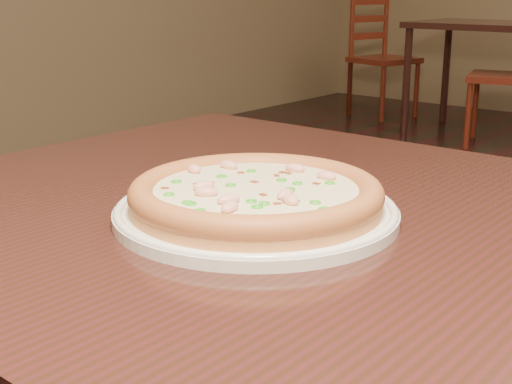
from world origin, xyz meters
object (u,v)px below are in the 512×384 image
Objects in this scene: chair_a at (379,58)px; plate at (256,211)px; pizza at (256,195)px; bg_table_left at (493,37)px; hero_table at (373,319)px.

plate is at bearing -61.41° from chair_a.
pizza is 4.32m from bg_table_left.
plate is 1.12× the size of pizza.
pizza is (-0.00, -0.00, 0.02)m from plate.
pizza is at bearing -71.35° from bg_table_left.
bg_table_left is at bearing 108.65° from plate.
plate is 0.30× the size of bg_table_left.
hero_table is 4.31m from bg_table_left.
pizza is 4.93m from chair_a.
plate is (-0.12, -0.05, 0.11)m from hero_table.
chair_a reaches higher than pizza.
bg_table_left is 1.02m from chair_a.
chair_a is at bearing 118.59° from pizza.
hero_table is 0.18m from pizza.
hero_table is 3.95× the size of plate.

